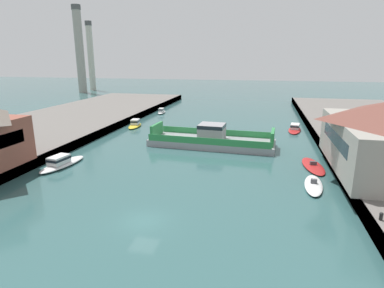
# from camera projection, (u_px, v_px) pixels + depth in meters

# --- Properties ---
(ground_plane) EXTENTS (400.00, 400.00, 0.00)m
(ground_plane) POSITION_uv_depth(u_px,v_px,m) (143.00, 221.00, 29.47)
(ground_plane) COLOR #335B5B
(quay_left) EXTENTS (28.00, 140.00, 1.48)m
(quay_left) POSITION_uv_depth(u_px,v_px,m) (3.00, 141.00, 55.21)
(quay_left) COLOR slate
(quay_left) RESTS_ON ground
(chain_ferry) EXTENTS (21.53, 8.26, 3.81)m
(chain_ferry) POSITION_uv_depth(u_px,v_px,m) (212.00, 139.00, 54.61)
(chain_ferry) COLOR #939399
(chain_ferry) RESTS_ON ground
(moored_boat_near_left) EXTENTS (3.00, 6.70, 1.60)m
(moored_boat_near_left) POSITION_uv_depth(u_px,v_px,m) (135.00, 124.00, 70.04)
(moored_boat_near_left) COLOR yellow
(moored_boat_near_left) RESTS_ON ground
(moored_boat_near_right) EXTENTS (2.29, 5.74, 1.47)m
(moored_boat_near_right) POSITION_uv_depth(u_px,v_px,m) (162.00, 111.00, 87.01)
(moored_boat_near_right) COLOR white
(moored_boat_near_right) RESTS_ON ground
(moored_boat_mid_left) EXTENTS (3.49, 8.47, 1.66)m
(moored_boat_mid_left) POSITION_uv_depth(u_px,v_px,m) (61.00, 162.00, 44.20)
(moored_boat_mid_left) COLOR white
(moored_boat_mid_left) RESTS_ON ground
(moored_boat_mid_right) EXTENTS (3.33, 7.93, 0.86)m
(moored_boat_mid_right) POSITION_uv_depth(u_px,v_px,m) (313.00, 166.00, 44.04)
(moored_boat_mid_right) COLOR red
(moored_boat_mid_right) RESTS_ON ground
(moored_boat_far_left) EXTENTS (3.46, 8.28, 1.36)m
(moored_boat_far_left) POSITION_uv_depth(u_px,v_px,m) (295.00, 128.00, 66.28)
(moored_boat_far_left) COLOR red
(moored_boat_far_left) RESTS_ON ground
(moored_boat_far_right) EXTENTS (2.64, 6.98, 0.98)m
(moored_boat_far_right) POSITION_uv_depth(u_px,v_px,m) (313.00, 185.00, 37.24)
(moored_boat_far_right) COLOR white
(moored_boat_far_right) RESTS_ON ground
(bollard_right_mid) EXTENTS (0.32, 0.32, 0.71)m
(bollard_right_mid) POSITION_uv_depth(u_px,v_px,m) (381.00, 216.00, 26.56)
(bollard_right_mid) COLOR black
(bollard_right_mid) RESTS_ON quay_right
(smokestack_distant_a) EXTENTS (2.96, 2.96, 30.76)m
(smokestack_distant_a) POSITION_uv_depth(u_px,v_px,m) (91.00, 54.00, 146.56)
(smokestack_distant_a) COLOR beige
(smokestack_distant_a) RESTS_ON ground
(smokestack_distant_b) EXTENTS (3.78, 3.78, 35.95)m
(smokestack_distant_b) POSITION_uv_depth(u_px,v_px,m) (79.00, 47.00, 135.53)
(smokestack_distant_b) COLOR #9E998E
(smokestack_distant_b) RESTS_ON ground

